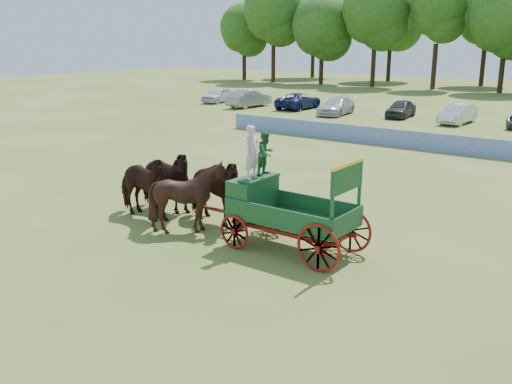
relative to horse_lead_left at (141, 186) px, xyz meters
name	(u,v)px	position (x,y,z in m)	size (l,w,h in m)	color
ground	(226,231)	(3.32, 0.72, -1.20)	(160.00, 160.00, 0.00)	olive
horse_lead_left	(141,186)	(0.00, 0.00, 0.00)	(1.30, 2.85, 2.41)	black
horse_lead_right	(163,180)	(0.00, 1.10, 0.00)	(1.30, 2.85, 2.41)	black
horse_wheel_left	(190,197)	(2.40, 0.00, 0.00)	(1.95, 2.19, 2.41)	black
horse_wheel_right	(212,190)	(2.40, 1.10, 0.00)	(1.30, 2.85, 2.41)	black
farm_dray	(273,197)	(5.38, 0.56, 0.38)	(6.00, 2.00, 3.80)	maroon
sponsor_banner	(408,139)	(2.32, 18.72, -0.68)	(26.00, 0.08, 1.05)	#1E39A4
parked_cars	(419,111)	(-1.67, 30.56, -0.46)	(46.25, 7.18, 1.62)	silver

